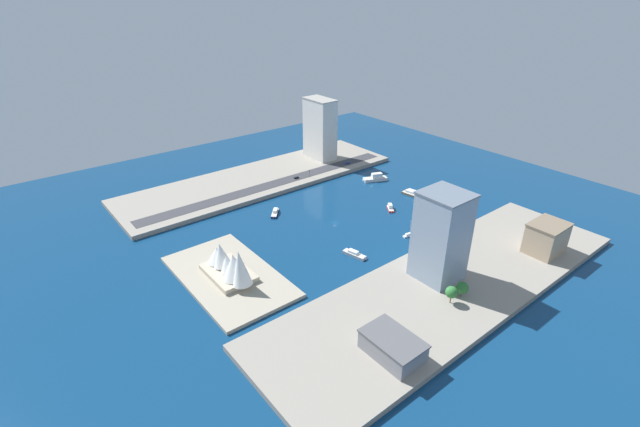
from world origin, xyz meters
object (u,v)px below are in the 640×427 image
object	(u,v)px
patrol_launch_navy	(275,213)
barge_flat_brown	(418,195)
sailboat_small_white	(409,235)
hatchback_blue	(347,163)
apartment_midrise_tan	(546,238)
suv_black	(296,177)
warehouse_low_gray	(393,346)
traffic_light_waterfront	(310,173)
yacht_sleek_gray	(354,254)
tower_tall_glass	(441,236)
hotel_broad_white	(320,129)
tugboat_red	(390,208)
opera_landmark	(230,264)
ferry_white_commuter	(375,178)

from	to	relation	value
patrol_launch_navy	barge_flat_brown	bearing A→B (deg)	-113.00
sailboat_small_white	barge_flat_brown	distance (m)	65.36
hatchback_blue	apartment_midrise_tan	bearing A→B (deg)	177.68
suv_black	warehouse_low_gray	bearing A→B (deg)	155.72
hatchback_blue	traffic_light_waterfront	bearing A→B (deg)	96.93
sailboat_small_white	yacht_sleek_gray	world-z (taller)	sailboat_small_white
tower_tall_glass	hotel_broad_white	bearing A→B (deg)	-20.11
patrol_launch_navy	hotel_broad_white	bearing A→B (deg)	-54.82
tugboat_red	hotel_broad_white	world-z (taller)	hotel_broad_white
hatchback_blue	opera_landmark	size ratio (longest dim) A/B	0.13
hotel_broad_white	traffic_light_waterfront	bearing A→B (deg)	131.75
tower_tall_glass	hatchback_blue	world-z (taller)	tower_tall_glass
opera_landmark	yacht_sleek_gray	bearing A→B (deg)	-109.09
yacht_sleek_gray	warehouse_low_gray	bearing A→B (deg)	148.35
yacht_sleek_gray	sailboat_small_white	bearing A→B (deg)	-95.82
warehouse_low_gray	apartment_midrise_tan	bearing A→B (deg)	-89.33
sailboat_small_white	hotel_broad_white	world-z (taller)	hotel_broad_white
tower_tall_glass	opera_landmark	world-z (taller)	tower_tall_glass
hatchback_blue	tugboat_red	bearing A→B (deg)	158.77
tugboat_red	yacht_sleek_gray	xyz separation A→B (m)	(-30.76, 64.37, -0.12)
hotel_broad_white	traffic_light_waterfront	world-z (taller)	hotel_broad_white
barge_flat_brown	apartment_midrise_tan	world-z (taller)	apartment_midrise_tan
suv_black	opera_landmark	size ratio (longest dim) A/B	0.10
opera_landmark	ferry_white_commuter	bearing A→B (deg)	-72.47
barge_flat_brown	suv_black	size ratio (longest dim) A/B	6.84
tugboat_red	hotel_broad_white	size ratio (longest dim) A/B	0.19
ferry_white_commuter	barge_flat_brown	size ratio (longest dim) A/B	0.75
yacht_sleek_gray	suv_black	bearing A→B (deg)	-19.13
sailboat_small_white	traffic_light_waterfront	distance (m)	115.98
suv_black	opera_landmark	xyz separation A→B (m)	(-92.00, 112.12, 6.42)
ferry_white_commuter	sailboat_small_white	size ratio (longest dim) A/B	1.92
warehouse_low_gray	hotel_broad_white	bearing A→B (deg)	-31.51
hatchback_blue	opera_landmark	distance (m)	192.92
tugboat_red	hatchback_blue	bearing A→B (deg)	-21.23
barge_flat_brown	suv_black	xyz separation A→B (m)	(83.66, 57.72, 2.88)
tugboat_red	traffic_light_waterfront	size ratio (longest dim) A/B	1.65
hotel_broad_white	suv_black	bearing A→B (deg)	120.57
sailboat_small_white	warehouse_low_gray	world-z (taller)	warehouse_low_gray
sailboat_small_white	suv_black	xyz separation A→B (m)	(121.36, 4.33, 3.20)
tugboat_red	hotel_broad_white	xyz separation A→B (m)	(114.55, -24.43, 29.55)
ferry_white_commuter	warehouse_low_gray	bearing A→B (deg)	137.06
ferry_white_commuter	suv_black	world-z (taller)	ferry_white_commuter
yacht_sleek_gray	tugboat_red	bearing A→B (deg)	-64.46
apartment_midrise_tan	traffic_light_waterfront	xyz separation A→B (m)	(183.13, 39.71, -5.27)
warehouse_low_gray	yacht_sleek_gray	bearing A→B (deg)	-31.65
ferry_white_commuter	hotel_broad_white	size ratio (longest dim) A/B	0.40
suv_black	hatchback_blue	size ratio (longest dim) A/B	0.83
tugboat_red	warehouse_low_gray	size ratio (longest dim) A/B	0.39
traffic_light_waterfront	suv_black	bearing A→B (deg)	60.13
tower_tall_glass	suv_black	distance (m)	167.35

